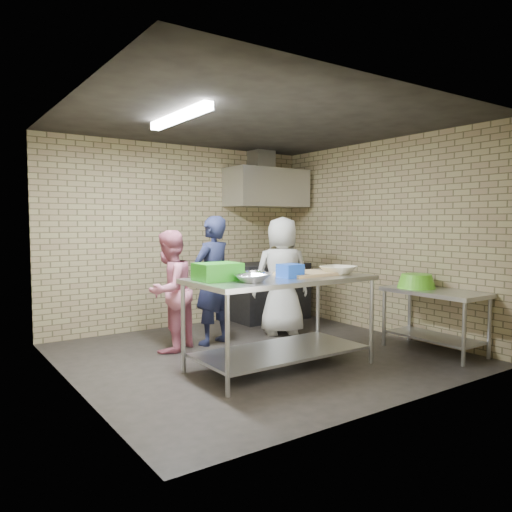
{
  "coord_description": "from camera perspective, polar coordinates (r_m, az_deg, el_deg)",
  "views": [
    {
      "loc": [
        -3.27,
        -4.66,
        1.56
      ],
      "look_at": [
        0.1,
        0.2,
        1.15
      ],
      "focal_mm": 34.47,
      "sensor_mm": 36.0,
      "label": 1
    }
  ],
  "objects": [
    {
      "name": "woman_white",
      "position": [
        6.82,
        3.04,
        -2.31
      ],
      "size": [
        0.94,
        0.79,
        1.63
      ],
      "primitive_type": "imported",
      "rotation": [
        0.0,
        0.0,
        2.74
      ],
      "color": "silver",
      "rests_on": "floor"
    },
    {
      "name": "cutting_board",
      "position": [
        5.42,
        5.93,
        -2.05
      ],
      "size": [
        0.6,
        0.46,
        0.03
      ],
      "primitive_type": "cube",
      "color": "tan",
      "rests_on": "prep_table"
    },
    {
      "name": "green_crate",
      "position": [
        4.92,
        -4.48,
        -1.83
      ],
      "size": [
        0.43,
        0.33,
        0.17
      ],
      "primitive_type": "cube",
      "color": "green",
      "rests_on": "prep_table"
    },
    {
      "name": "ceramic_bowl",
      "position": [
        5.56,
        9.54,
        -1.62
      ],
      "size": [
        0.46,
        0.46,
        0.09
      ],
      "primitive_type": "imported",
      "rotation": [
        0.0,
        0.0,
        0.27
      ],
      "color": "beige",
      "rests_on": "prep_table"
    },
    {
      "name": "wall_shelf",
      "position": [
        8.2,
        2.19,
        6.48
      ],
      "size": [
        0.8,
        0.2,
        0.04
      ],
      "primitive_type": "cube",
      "color": "#3F2B19",
      "rests_on": "back_wall"
    },
    {
      "name": "range_hood",
      "position": [
        7.88,
        1.27,
        7.9
      ],
      "size": [
        1.3,
        0.6,
        0.6
      ],
      "primitive_type": "cube",
      "color": "silver",
      "rests_on": "back_wall"
    },
    {
      "name": "mixing_bowl_b",
      "position": [
        5.08,
        -0.17,
        -2.2
      ],
      "size": [
        0.29,
        0.29,
        0.07
      ],
      "primitive_type": "imported",
      "rotation": [
        0.0,
        0.0,
        0.27
      ],
      "color": "silver",
      "rests_on": "prep_table"
    },
    {
      "name": "bottle_green",
      "position": [
        8.3,
        3.03,
        7.11
      ],
      "size": [
        0.06,
        0.06,
        0.15
      ],
      "primitive_type": "cylinder",
      "color": "green",
      "rests_on": "wall_shelf"
    },
    {
      "name": "hood_duct",
      "position": [
        8.05,
        0.64,
        11.04
      ],
      "size": [
        0.35,
        0.3,
        0.3
      ],
      "primitive_type": "cube",
      "color": "#A5A8AD",
      "rests_on": "back_wall"
    },
    {
      "name": "stove",
      "position": [
        7.9,
        1.46,
        -4.1
      ],
      "size": [
        1.2,
        0.7,
        0.9
      ],
      "primitive_type": "cube",
      "color": "black",
      "rests_on": "floor"
    },
    {
      "name": "mixing_bowl_a",
      "position": [
        4.76,
        -0.44,
        -2.61
      ],
      "size": [
        0.38,
        0.38,
        0.07
      ],
      "primitive_type": "imported",
      "rotation": [
        0.0,
        0.0,
        0.27
      ],
      "color": "silver",
      "rests_on": "prep_table"
    },
    {
      "name": "man_navy",
      "position": [
        6.28,
        -5.08,
        -2.83
      ],
      "size": [
        0.69,
        0.55,
        1.64
      ],
      "primitive_type": "imported",
      "rotation": [
        0.0,
        0.0,
        3.44
      ],
      "color": "black",
      "rests_on": "floor"
    },
    {
      "name": "bottle_red",
      "position": [
        8.06,
        0.76,
        7.31
      ],
      "size": [
        0.07,
        0.07,
        0.18
      ],
      "primitive_type": "cylinder",
      "color": "#B22619",
      "rests_on": "wall_shelf"
    },
    {
      "name": "fluorescent_fixture",
      "position": [
        5.3,
        -8.91,
        15.67
      ],
      "size": [
        0.1,
        1.25,
        0.08
      ],
      "primitive_type": "cube",
      "color": "white",
      "rests_on": "ceiling"
    },
    {
      "name": "floor",
      "position": [
        5.91,
        0.31,
        -11.35
      ],
      "size": [
        4.2,
        4.2,
        0.0
      ],
      "primitive_type": "plane",
      "color": "black",
      "rests_on": "ground"
    },
    {
      "name": "woman_pink",
      "position": [
        6.02,
        -10.03,
        -4.01
      ],
      "size": [
        0.9,
        0.85,
        1.46
      ],
      "primitive_type": "imported",
      "rotation": [
        0.0,
        0.0,
        3.71
      ],
      "color": "#C96A84",
      "rests_on": "floor"
    },
    {
      "name": "front_wall",
      "position": [
        4.22,
        16.09,
        0.94
      ],
      "size": [
        4.2,
        0.06,
        2.7
      ],
      "primitive_type": "cube",
      "color": "tan",
      "rests_on": "ground"
    },
    {
      "name": "side_counter",
      "position": [
        6.31,
        19.96,
        -7.1
      ],
      "size": [
        0.6,
        1.2,
        0.75
      ],
      "primitive_type": "cube",
      "color": "silver",
      "rests_on": "floor"
    },
    {
      "name": "ceiling",
      "position": [
        5.81,
        0.32,
        15.28
      ],
      "size": [
        4.2,
        4.2,
        0.0
      ],
      "primitive_type": "plane",
      "rotation": [
        3.14,
        0.0,
        0.0
      ],
      "color": "black",
      "rests_on": "ground"
    },
    {
      "name": "right_wall",
      "position": [
        7.12,
        14.31,
        2.15
      ],
      "size": [
        0.06,
        4.0,
        2.7
      ],
      "primitive_type": "cube",
      "color": "tan",
      "rests_on": "ground"
    },
    {
      "name": "left_wall",
      "position": [
        4.81,
        -20.61,
        1.2
      ],
      "size": [
        0.06,
        4.0,
        2.7
      ],
      "primitive_type": "cube",
      "color": "tan",
      "rests_on": "ground"
    },
    {
      "name": "back_wall",
      "position": [
        7.43,
        -8.58,
        2.31
      ],
      "size": [
        4.2,
        0.06,
        2.7
      ],
      "primitive_type": "cube",
      "color": "tan",
      "rests_on": "ground"
    },
    {
      "name": "blue_tub",
      "position": [
        5.16,
        3.98,
        -1.73
      ],
      "size": [
        0.22,
        0.22,
        0.14
      ],
      "primitive_type": "cube",
      "color": "blue",
      "rests_on": "prep_table"
    },
    {
      "name": "prep_table",
      "position": [
        5.29,
        2.84,
        -7.71
      ],
      "size": [
        1.96,
        0.98,
        0.98
      ],
      "primitive_type": "cube",
      "color": "#B9BCC0",
      "rests_on": "floor"
    },
    {
      "name": "green_basin",
      "position": [
        6.37,
        18.12,
        -2.77
      ],
      "size": [
        0.46,
        0.46,
        0.17
      ],
      "primitive_type": null,
      "color": "#59C626",
      "rests_on": "side_counter"
    }
  ]
}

